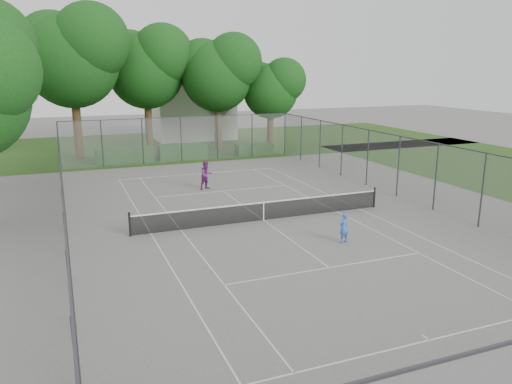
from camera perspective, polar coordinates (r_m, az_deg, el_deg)
name	(u,v)px	position (r m, az deg, el deg)	size (l,w,h in m)	color
ground	(264,220)	(24.41, 0.87, -3.26)	(120.00, 120.00, 0.00)	#615F5C
grass_far	(160,145)	(48.89, -10.92, 5.25)	(60.00, 20.00, 0.00)	#1F4012
court_markings	(264,220)	(24.40, 0.87, -3.25)	(11.03, 23.83, 0.01)	silver
tennis_net	(264,210)	(24.26, 0.87, -2.11)	(12.87, 0.10, 1.10)	black
perimeter_fence	(264,184)	(23.93, 0.88, 0.88)	(18.08, 34.08, 3.52)	#38383D
tree_far_left	(73,53)	(42.89, -20.22, 14.71)	(8.48, 7.75, 12.20)	#3D2B16
tree_far_midleft	(147,64)	(45.79, -12.37, 14.09)	(7.65, 6.98, 10.99)	#3D2B16
tree_far_midright	(218,70)	(44.96, -4.34, 13.71)	(7.13, 6.51, 10.24)	#3D2B16
tree_far_right	(272,87)	(45.83, 1.79, 11.95)	(5.67, 5.18, 8.15)	#3D2B16
hedge_left	(125,155)	(40.70, -14.75, 4.08)	(4.39, 1.32, 1.10)	#1D4D18
hedge_mid	(183,152)	(41.15, -8.36, 4.60)	(3.92, 1.12, 1.23)	#1D4D18
hedge_right	(254,149)	(42.81, -0.23, 4.91)	(3.15, 1.15, 0.94)	#1D4D18
house	(192,100)	(53.06, -7.32, 10.36)	(7.91, 6.13, 9.85)	beige
girl_player	(344,228)	(21.51, 10.01, -4.03)	(0.49, 0.32, 1.33)	blue
woman_player	(206,175)	(30.62, -5.69, 1.93)	(0.85, 0.66, 1.74)	#6E2571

